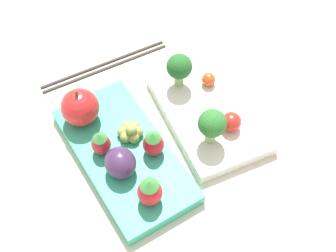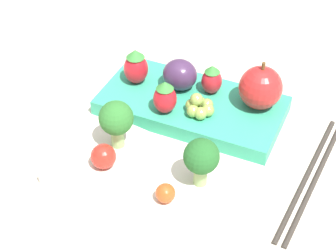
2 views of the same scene
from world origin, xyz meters
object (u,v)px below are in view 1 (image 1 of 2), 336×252
at_px(cherry_tomato_1, 231,122).
at_px(grape_cluster, 130,131).
at_px(bento_box_fruit, 124,155).
at_px(broccoli_floret_1, 212,124).
at_px(plum, 120,163).
at_px(bento_box_savoury, 209,114).
at_px(broccoli_floret_0, 179,68).
at_px(strawberry_2, 150,191).
at_px(strawberry_0, 101,143).
at_px(apple, 80,107).
at_px(chopsticks_pair, 105,65).
at_px(strawberry_1, 153,143).
at_px(cherry_tomato_0, 209,79).

relative_size(cherry_tomato_1, grape_cluster, 0.75).
relative_size(bento_box_fruit, broccoli_floret_1, 3.93).
bearing_deg(plum, bento_box_savoury, 100.58).
distance_m(broccoli_floret_0, strawberry_2, 0.19).
relative_size(cherry_tomato_1, strawberry_0, 0.70).
bearing_deg(plum, cherry_tomato_1, 86.24).
relative_size(bento_box_savoury, strawberry_0, 4.94).
height_order(strawberry_0, grape_cluster, strawberry_0).
bearing_deg(strawberry_0, strawberry_2, 13.97).
relative_size(plum, grape_cluster, 1.19).
relative_size(apple, chopsticks_pair, 0.30).
height_order(apple, strawberry_2, apple).
xyz_separation_m(strawberry_1, grape_cluster, (-0.04, -0.02, -0.01)).
relative_size(bento_box_savoury, plum, 4.47).
distance_m(bento_box_fruit, broccoli_floret_0, 0.15).
relative_size(bento_box_savoury, cherry_tomato_1, 7.09).
distance_m(broccoli_floret_1, strawberry_1, 0.08).
bearing_deg(cherry_tomato_1, strawberry_2, -73.34).
relative_size(strawberry_0, chopsticks_pair, 0.19).
height_order(broccoli_floret_0, strawberry_0, broccoli_floret_0).
bearing_deg(chopsticks_pair, broccoli_floret_1, 17.99).
distance_m(apple, chopsticks_pair, 0.12).
height_order(strawberry_1, plum, strawberry_1).
distance_m(strawberry_2, grape_cluster, 0.10).
distance_m(broccoli_floret_0, plum, 0.17).
xyz_separation_m(broccoli_floret_1, chopsticks_pair, (-0.21, -0.07, -0.05)).
relative_size(broccoli_floret_0, broccoli_floret_1, 0.97).
xyz_separation_m(broccoli_floret_1, strawberry_1, (-0.02, -0.08, -0.02)).
relative_size(cherry_tomato_1, strawberry_2, 0.58).
height_order(strawberry_0, plum, same).
bearing_deg(strawberry_1, chopsticks_pair, 176.98).
xyz_separation_m(broccoli_floret_0, strawberry_2, (0.15, -0.12, -0.01)).
distance_m(apple, plum, 0.10).
bearing_deg(bento_box_fruit, broccoli_floret_1, 70.81).
bearing_deg(plum, strawberry_2, 14.22).
bearing_deg(strawberry_2, apple, -170.54).
distance_m(broccoli_floret_0, cherry_tomato_0, 0.05).
relative_size(cherry_tomato_0, strawberry_0, 0.52).
relative_size(apple, plum, 1.42).
height_order(bento_box_fruit, cherry_tomato_0, cherry_tomato_0).
bearing_deg(strawberry_1, bento_box_savoury, 102.86).
bearing_deg(apple, strawberry_1, 33.01).
distance_m(strawberry_1, strawberry_2, 0.07).
relative_size(strawberry_1, grape_cluster, 1.18).
bearing_deg(broccoli_floret_0, plum, -56.25).
bearing_deg(grape_cluster, cherry_tomato_0, 100.92).
height_order(cherry_tomato_0, strawberry_0, strawberry_0).
bearing_deg(strawberry_0, cherry_tomato_0, 99.51).
bearing_deg(strawberry_1, strawberry_2, -31.12).
relative_size(cherry_tomato_0, chopsticks_pair, 0.10).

